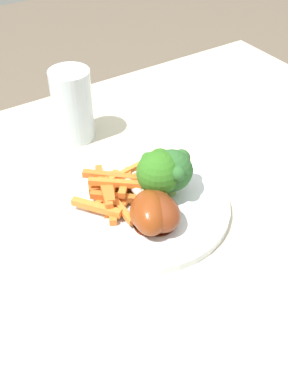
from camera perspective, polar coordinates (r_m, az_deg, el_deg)
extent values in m
cube|color=beige|center=(0.71, -1.36, -1.51)|extent=(1.05, 0.69, 0.03)
cylinder|color=#9C9582|center=(1.34, 9.38, 1.16)|extent=(0.06, 0.06, 0.70)
cylinder|color=silver|center=(0.68, 0.00, -1.66)|extent=(0.25, 0.25, 0.01)
cylinder|color=#82BE57|center=(0.68, 1.29, 0.52)|extent=(0.02, 0.02, 0.02)
sphere|color=#32632C|center=(0.66, 1.33, 2.54)|extent=(0.05, 0.05, 0.05)
sphere|color=#32632C|center=(0.65, 0.22, 2.52)|extent=(0.02, 0.02, 0.02)
sphere|color=#32632C|center=(0.65, 0.35, 2.24)|extent=(0.02, 0.02, 0.02)
sphere|color=#32632C|center=(0.67, 1.70, 4.22)|extent=(0.02, 0.02, 0.02)
cylinder|color=#84BC5B|center=(0.67, 1.73, 0.08)|extent=(0.02, 0.02, 0.02)
sphere|color=#33731F|center=(0.65, 1.79, 2.38)|extent=(0.06, 0.06, 0.06)
sphere|color=#33731F|center=(0.66, 1.96, 3.92)|extent=(0.03, 0.03, 0.03)
sphere|color=#33731F|center=(0.66, 1.97, 4.16)|extent=(0.02, 0.02, 0.02)
sphere|color=#33731F|center=(0.66, 0.49, 4.08)|extent=(0.02, 0.02, 0.02)
sphere|color=#33731F|center=(0.64, 0.28, 3.21)|extent=(0.02, 0.02, 0.02)
cylinder|color=#759F48|center=(0.68, 3.27, 0.49)|extent=(0.02, 0.02, 0.02)
sphere|color=#2D632B|center=(0.66, 3.38, 2.64)|extent=(0.06, 0.06, 0.06)
sphere|color=#2D632B|center=(0.67, 2.20, 3.12)|extent=(0.03, 0.03, 0.03)
sphere|color=#2D632B|center=(0.67, 4.59, 4.15)|extent=(0.03, 0.03, 0.03)
sphere|color=#2D632B|center=(0.64, 4.16, 2.25)|extent=(0.02, 0.02, 0.02)
sphere|color=#2D632B|center=(0.66, 4.90, 2.63)|extent=(0.03, 0.03, 0.03)
cube|color=orange|center=(0.68, -3.93, -0.26)|extent=(0.09, 0.03, 0.01)
cube|color=#C86525|center=(0.68, -4.04, 0.48)|extent=(0.06, 0.04, 0.01)
cube|color=orange|center=(0.67, -2.46, 1.37)|extent=(0.05, 0.05, 0.01)
cube|color=orange|center=(0.65, -5.86, -1.86)|extent=(0.05, 0.07, 0.01)
cube|color=orange|center=(0.69, -3.15, 0.43)|extent=(0.08, 0.03, 0.01)
cube|color=#CE6826|center=(0.66, -4.18, 0.47)|extent=(0.04, 0.06, 0.01)
cube|color=orange|center=(0.67, -4.94, 0.71)|extent=(0.04, 0.09, 0.01)
cube|color=orange|center=(0.68, -3.56, 1.87)|extent=(0.08, 0.07, 0.01)
cube|color=#C86525|center=(0.66, -2.30, -0.73)|extent=(0.08, 0.07, 0.01)
cube|color=orange|center=(0.65, -3.38, -1.37)|extent=(0.01, 0.09, 0.01)
cube|color=#C96626|center=(0.67, -4.50, -1.22)|extent=(0.04, 0.06, 0.01)
cube|color=orange|center=(0.67, -3.96, -0.76)|extent=(0.06, 0.10, 0.01)
cube|color=orange|center=(0.66, -3.70, 1.27)|extent=(0.07, 0.06, 0.01)
cube|color=orange|center=(0.67, -4.12, 0.63)|extent=(0.05, 0.07, 0.01)
cube|color=orange|center=(0.70, -1.12, 0.90)|extent=(0.09, 0.07, 0.01)
cube|color=orange|center=(0.69, -1.51, 2.85)|extent=(0.08, 0.02, 0.01)
cylinder|color=#521C0D|center=(0.64, 1.67, -3.83)|extent=(0.05, 0.05, 0.00)
ellipsoid|color=maroon|center=(0.63, 1.71, -2.43)|extent=(0.06, 0.07, 0.04)
cylinder|color=beige|center=(0.66, -1.09, 0.41)|extent=(0.01, 0.04, 0.01)
sphere|color=silver|center=(0.68, -1.95, 1.32)|extent=(0.02, 0.02, 0.02)
cylinder|color=#5F210B|center=(0.64, 0.68, -4.04)|extent=(0.04, 0.04, 0.00)
ellipsoid|color=#883713|center=(0.62, 0.70, -2.51)|extent=(0.08, 0.09, 0.05)
cylinder|color=beige|center=(0.67, 0.16, 0.91)|extent=(0.03, 0.04, 0.01)
sphere|color=silver|center=(0.68, 0.01, 1.93)|extent=(0.02, 0.02, 0.02)
cylinder|color=#5F230E|center=(0.64, 0.99, -3.65)|extent=(0.05, 0.05, 0.00)
ellipsoid|color=brown|center=(0.63, 1.01, -2.27)|extent=(0.09, 0.09, 0.04)
cylinder|color=beige|center=(0.67, 2.38, 1.03)|extent=(0.04, 0.04, 0.01)
sphere|color=silver|center=(0.69, 2.81, 2.13)|extent=(0.02, 0.02, 0.02)
cylinder|color=silver|center=(0.80, -8.46, 10.54)|extent=(0.07, 0.07, 0.12)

